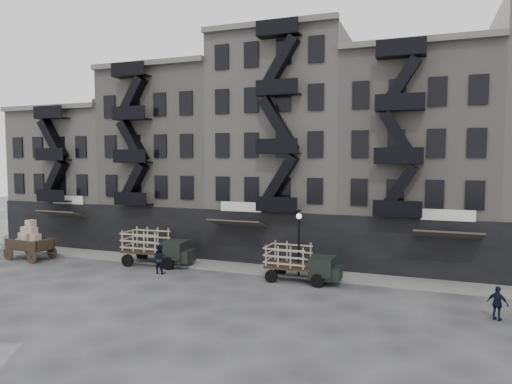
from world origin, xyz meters
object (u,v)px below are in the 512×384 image
(wagon, at_px, (29,237))
(policeman, at_px, (498,303))
(stake_truck_east, at_px, (301,261))
(pedestrian_mid, at_px, (159,259))
(stake_truck_west, at_px, (156,245))

(wagon, distance_m, policeman, 32.26)
(stake_truck_east, xyz_separation_m, policeman, (10.75, -3.39, -0.52))
(wagon, relative_size, policeman, 2.22)
(stake_truck_east, relative_size, pedestrian_mid, 2.41)
(wagon, height_order, stake_truck_west, wagon)
(stake_truck_east, bearing_deg, pedestrian_mid, -170.81)
(wagon, xyz_separation_m, pedestrian_mid, (11.86, -0.18, -0.73))
(wagon, distance_m, stake_truck_west, 10.51)
(stake_truck_west, distance_m, policeman, 22.20)
(policeman, bearing_deg, stake_truck_east, 12.16)
(pedestrian_mid, bearing_deg, wagon, 2.96)
(pedestrian_mid, xyz_separation_m, policeman, (20.32, -2.07, -0.16))
(pedestrian_mid, relative_size, policeman, 1.19)
(stake_truck_east, distance_m, pedestrian_mid, 9.66)
(stake_truck_east, bearing_deg, policeman, -16.21)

